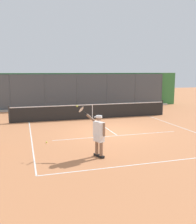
{
  "coord_description": "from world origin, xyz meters",
  "views": [
    {
      "loc": [
        4.31,
        12.07,
        3.1
      ],
      "look_at": [
        0.7,
        -0.14,
        1.05
      ],
      "focal_mm": 40.64,
      "sensor_mm": 36.0,
      "label": 1
    }
  ],
  "objects": [
    {
      "name": "ground_plane",
      "position": [
        0.0,
        0.0,
        0.0
      ],
      "size": [
        60.0,
        60.0,
        0.0
      ],
      "primitive_type": "plane",
      "color": "#C67A4C"
    },
    {
      "name": "court_line_markings",
      "position": [
        0.0,
        1.2,
        0.0
      ],
      "size": [
        8.15,
        8.52,
        0.01
      ],
      "color": "white",
      "rests_on": "ground"
    },
    {
      "name": "fence_backdrop",
      "position": [
        -0.0,
        -9.36,
        1.47
      ],
      "size": [
        18.95,
        1.37,
        2.96
      ],
      "color": "#474C51",
      "rests_on": "ground"
    },
    {
      "name": "tennis_net",
      "position": [
        0.0,
        -3.83,
        0.49
      ],
      "size": [
        10.47,
        0.09,
        1.07
      ],
      "color": "#2D2D2D",
      "rests_on": "ground"
    },
    {
      "name": "tennis_player",
      "position": [
        1.77,
        3.54,
        0.89
      ],
      "size": [
        0.86,
        1.12,
        1.83
      ],
      "rotation": [
        0.0,
        0.0,
        -1.15
      ],
      "color": "black",
      "rests_on": "ground"
    },
    {
      "name": "tennis_ball_near_net",
      "position": [
        3.43,
        1.14,
        0.03
      ],
      "size": [
        0.07,
        0.07,
        0.07
      ],
      "primitive_type": "sphere",
      "color": "#D6E042",
      "rests_on": "ground"
    }
  ]
}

